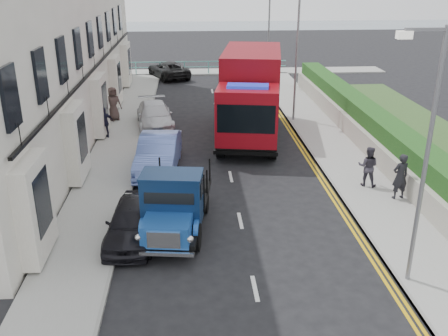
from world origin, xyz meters
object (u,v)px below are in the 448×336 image
(lamp_far, at_px, (267,31))
(pedestrian_east_near, at_px, (400,176))
(lamp_near, at_px, (423,148))
(red_lorry, at_px, (251,93))
(bedford_lorry, at_px, (173,208))
(parked_car_front, at_px, (132,221))
(lamp_mid, at_px, (295,51))

(lamp_far, bearing_deg, pedestrian_east_near, -84.72)
(lamp_near, height_order, lamp_far, same)
(lamp_far, bearing_deg, red_lorry, -102.18)
(lamp_far, xyz_separation_m, bedford_lorry, (-6.45, -22.93, -2.96))
(lamp_near, distance_m, pedestrian_east_near, 6.28)
(lamp_near, relative_size, parked_car_front, 1.85)
(red_lorry, height_order, pedestrian_east_near, red_lorry)
(bedford_lorry, relative_size, red_lorry, 0.57)
(bedford_lorry, relative_size, parked_car_front, 1.31)
(bedford_lorry, height_order, red_lorry, red_lorry)
(red_lorry, bearing_deg, bedford_lorry, -100.24)
(parked_car_front, bearing_deg, lamp_near, -17.65)
(lamp_near, bearing_deg, red_lorry, 101.29)
(parked_car_front, relative_size, pedestrian_east_near, 2.13)
(lamp_mid, distance_m, pedestrian_east_near, 11.39)
(bedford_lorry, bearing_deg, pedestrian_east_near, 21.72)
(lamp_near, height_order, pedestrian_east_near, lamp_near)
(lamp_mid, relative_size, bedford_lorry, 1.41)
(lamp_mid, bearing_deg, red_lorry, -137.20)
(parked_car_front, bearing_deg, bedford_lorry, 6.66)
(lamp_far, distance_m, red_lorry, 12.89)
(lamp_far, distance_m, pedestrian_east_near, 21.12)
(pedestrian_east_near, bearing_deg, red_lorry, -72.56)
(lamp_mid, bearing_deg, pedestrian_east_near, -79.93)
(lamp_mid, relative_size, pedestrian_east_near, 3.95)
(lamp_near, bearing_deg, bedford_lorry, 154.51)
(bedford_lorry, relative_size, pedestrian_east_near, 2.80)
(red_lorry, bearing_deg, pedestrian_east_near, -51.43)
(parked_car_front, xyz_separation_m, pedestrian_east_near, (9.70, 2.18, 0.36))
(lamp_mid, relative_size, lamp_far, 1.00)
(lamp_far, bearing_deg, parked_car_front, -108.68)
(lamp_mid, height_order, lamp_far, same)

